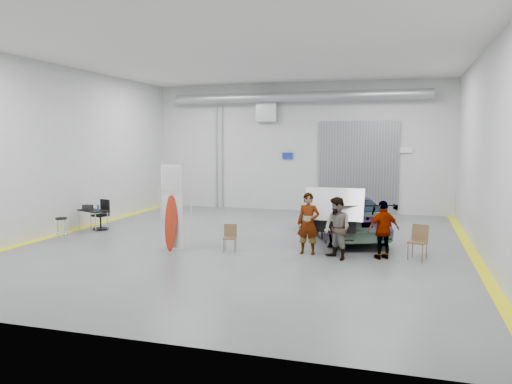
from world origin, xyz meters
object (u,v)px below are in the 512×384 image
(person_a, at_px, (308,223))
(office_chair, at_px, (102,217))
(shop_stool, at_px, (62,229))
(work_table, at_px, (91,210))
(person_c, at_px, (383,230))
(folding_chair_near, at_px, (230,243))
(folding_chair_far, at_px, (417,249))
(person_b, at_px, (337,228))
(sedan_car, at_px, (343,215))
(surfboard_display, at_px, (173,214))

(person_a, relative_size, office_chair, 1.65)
(shop_stool, bearing_deg, work_table, 96.21)
(person_c, relative_size, folding_chair_near, 2.06)
(office_chair, bearing_deg, shop_stool, -75.99)
(folding_chair_far, bearing_deg, person_c, -150.20)
(person_b, distance_m, work_table, 9.55)
(sedan_car, height_order, person_a, person_a)
(person_a, height_order, shop_stool, person_a)
(work_table, bearing_deg, person_a, -10.40)
(person_c, height_order, surfboard_display, surfboard_display)
(work_table, xyz_separation_m, office_chair, (0.27, 0.22, -0.27))
(work_table, bearing_deg, person_b, -11.85)
(office_chair, bearing_deg, folding_chair_far, 7.47)
(surfboard_display, xyz_separation_m, folding_chair_far, (7.05, 0.97, -0.82))
(work_table, bearing_deg, office_chair, 39.20)
(folding_chair_far, height_order, shop_stool, folding_chair_far)
(person_b, distance_m, person_c, 1.31)
(folding_chair_near, relative_size, folding_chair_far, 0.83)
(shop_stool, bearing_deg, folding_chair_near, 0.73)
(person_a, relative_size, folding_chair_far, 1.87)
(person_a, bearing_deg, folding_chair_far, 5.16)
(person_a, distance_m, work_table, 8.59)
(sedan_car, xyz_separation_m, surfboard_display, (-4.63, -3.67, 0.37))
(surfboard_display, height_order, office_chair, surfboard_display)
(folding_chair_far, bearing_deg, sedan_car, 150.18)
(shop_stool, bearing_deg, person_a, 2.99)
(surfboard_display, xyz_separation_m, shop_stool, (-4.26, 0.35, -0.74))
(surfboard_display, height_order, shop_stool, surfboard_display)
(person_b, bearing_deg, surfboard_display, -133.63)
(person_c, bearing_deg, person_b, -13.81)
(sedan_car, distance_m, work_table, 9.20)
(person_c, xyz_separation_m, work_table, (-10.59, 1.55, -0.08))
(folding_chair_far, distance_m, office_chair, 11.36)
(surfboard_display, bearing_deg, person_c, 20.66)
(folding_chair_near, distance_m, shop_stool, 5.92)
(office_chair, bearing_deg, surfboard_display, -15.82)
(folding_chair_near, distance_m, folding_chair_far, 5.41)
(person_b, xyz_separation_m, folding_chair_far, (2.17, 0.60, -0.58))
(sedan_car, relative_size, folding_chair_far, 5.33)
(person_c, bearing_deg, person_a, -32.06)
(sedan_car, distance_m, folding_chair_far, 3.65)
(person_b, relative_size, folding_chair_far, 1.82)
(person_c, bearing_deg, shop_stool, -29.69)
(shop_stool, bearing_deg, surfboard_display, -4.70)
(person_a, relative_size, person_c, 1.09)
(work_table, bearing_deg, folding_chair_far, -6.75)
(person_b, relative_size, folding_chair_near, 2.18)
(person_b, xyz_separation_m, folding_chair_near, (-3.21, 0.05, -0.63))
(person_a, xyz_separation_m, work_table, (-8.45, 1.55, -0.16))
(sedan_car, height_order, shop_stool, sedan_car)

